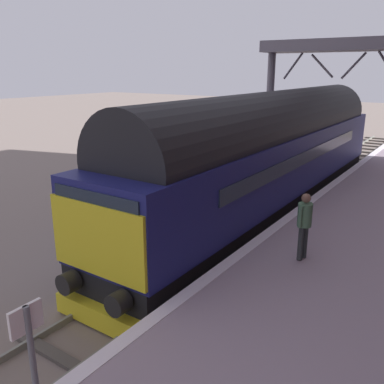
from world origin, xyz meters
TOP-DOWN VIEW (x-y plane):
  - ground_plane at (0.00, 0.00)m, footprint 140.00×140.00m
  - track_main at (0.00, 0.00)m, footprint 2.50×60.00m
  - station_platform at (3.60, 0.00)m, footprint 4.00×44.00m
  - diesel_locomotive at (0.00, 7.29)m, footprint 2.74×17.80m
  - platform_number_sign at (2.05, -4.40)m, footprint 0.10×0.44m
  - waiting_passenger at (3.11, 2.26)m, footprint 0.39×0.50m
  - overhead_footbridge at (2.05, 12.39)m, footprint 9.30×2.00m

SIDE VIEW (x-z plane):
  - ground_plane at x=0.00m, z-range 0.00..0.00m
  - track_main at x=0.00m, z-range -0.02..0.13m
  - station_platform at x=3.60m, z-range 0.00..1.01m
  - waiting_passenger at x=3.11m, z-range 1.17..2.81m
  - platform_number_sign at x=2.05m, z-range 1.30..3.03m
  - diesel_locomotive at x=0.00m, z-range 0.14..4.82m
  - overhead_footbridge at x=2.05m, z-range 2.59..9.26m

